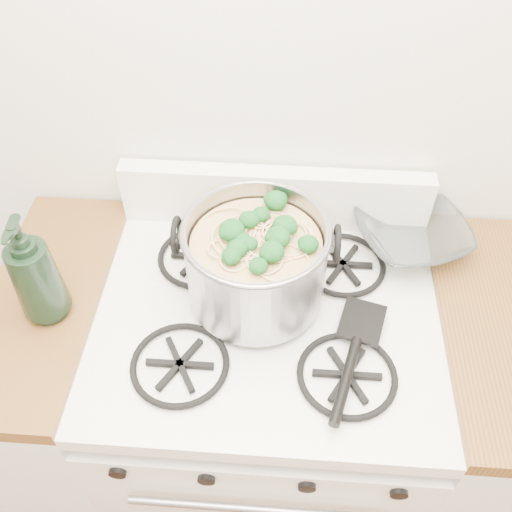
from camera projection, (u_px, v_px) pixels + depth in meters
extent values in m
plane|color=silver|center=(280.00, 49.00, 1.16)|extent=(3.60, 0.00, 3.60)
cube|color=white|center=(265.00, 418.00, 1.63)|extent=(0.76, 0.65, 0.81)
cube|color=white|center=(267.00, 319.00, 1.28)|extent=(0.76, 0.65, 0.04)
cube|color=black|center=(267.00, 311.00, 1.26)|extent=(0.60, 0.56, 0.02)
cylinder|color=black|center=(119.00, 468.00, 1.15)|extent=(0.04, 0.03, 0.04)
cylinder|color=black|center=(207.00, 475.00, 1.14)|extent=(0.04, 0.03, 0.04)
cylinder|color=black|center=(307.00, 482.00, 1.13)|extent=(0.04, 0.03, 0.04)
cylinder|color=black|center=(398.00, 489.00, 1.12)|extent=(0.04, 0.03, 0.04)
cube|color=silver|center=(89.00, 401.00, 1.63)|extent=(0.25, 0.65, 0.88)
cube|color=#583415|center=(45.00, 301.00, 1.29)|extent=(0.25, 0.65, 0.04)
cylinder|color=gray|center=(256.00, 262.00, 1.20)|extent=(0.30, 0.30, 0.20)
torus|color=gray|center=(256.00, 231.00, 1.13)|extent=(0.31, 0.31, 0.01)
torus|color=black|center=(176.00, 235.00, 1.16)|extent=(0.01, 0.08, 0.08)
torus|color=black|center=(337.00, 244.00, 1.15)|extent=(0.01, 0.08, 0.08)
cylinder|color=tan|center=(256.00, 268.00, 1.22)|extent=(0.27, 0.27, 0.16)
sphere|color=#144B1A|center=(256.00, 236.00, 1.15)|extent=(0.04, 0.04, 0.04)
sphere|color=#144B1A|center=(256.00, 236.00, 1.15)|extent=(0.04, 0.04, 0.04)
sphere|color=#144B1A|center=(256.00, 236.00, 1.15)|extent=(0.04, 0.04, 0.04)
sphere|color=#144B1A|center=(256.00, 236.00, 1.15)|extent=(0.04, 0.04, 0.04)
sphere|color=#144B1A|center=(256.00, 236.00, 1.15)|extent=(0.04, 0.04, 0.04)
sphere|color=#144B1A|center=(256.00, 236.00, 1.15)|extent=(0.04, 0.04, 0.04)
sphere|color=#144B1A|center=(256.00, 236.00, 1.15)|extent=(0.04, 0.04, 0.04)
sphere|color=#144B1A|center=(256.00, 236.00, 1.15)|extent=(0.04, 0.04, 0.04)
sphere|color=#144B1A|center=(256.00, 236.00, 1.15)|extent=(0.04, 0.04, 0.04)
sphere|color=#144B1A|center=(256.00, 236.00, 1.15)|extent=(0.04, 0.04, 0.04)
sphere|color=#144B1A|center=(256.00, 236.00, 1.15)|extent=(0.04, 0.04, 0.04)
sphere|color=#144B1A|center=(256.00, 236.00, 1.15)|extent=(0.04, 0.04, 0.04)
sphere|color=#144B1A|center=(256.00, 236.00, 1.15)|extent=(0.04, 0.04, 0.04)
imported|color=white|center=(410.00, 239.00, 1.37)|extent=(0.13, 0.13, 0.03)
imported|color=black|center=(33.00, 270.00, 1.15)|extent=(0.11, 0.11, 0.27)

